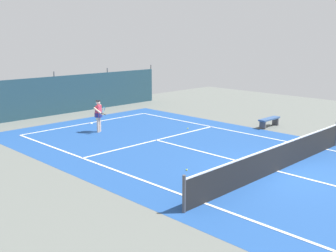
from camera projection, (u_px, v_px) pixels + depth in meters
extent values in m
plane|color=slate|center=(277.00, 171.00, 14.82)|extent=(36.00, 36.00, 0.00)
cube|color=#1E478C|center=(277.00, 171.00, 14.82)|extent=(11.02, 26.60, 0.01)
cube|color=white|center=(90.00, 123.00, 23.02)|extent=(8.22, 0.10, 0.01)
cube|color=white|center=(205.00, 203.00, 11.97)|extent=(0.10, 23.80, 0.01)
cube|color=white|center=(326.00, 149.00, 17.66)|extent=(0.10, 23.80, 0.01)
cube|color=white|center=(156.00, 140.00, 19.23)|extent=(8.22, 0.10, 0.01)
cube|color=white|center=(277.00, 171.00, 14.81)|extent=(0.10, 12.80, 0.01)
cube|color=white|center=(91.00, 123.00, 22.91)|extent=(0.10, 0.30, 0.01)
cube|color=black|center=(278.00, 159.00, 14.71)|extent=(9.92, 0.03, 0.95)
cube|color=white|center=(279.00, 146.00, 14.61)|extent=(9.92, 0.04, 0.05)
cylinder|color=#47474C|center=(184.00, 194.00, 11.23)|extent=(0.10, 0.10, 1.10)
cylinder|color=#47474C|center=(336.00, 134.00, 18.16)|extent=(0.10, 0.10, 1.10)
cube|color=#1E3D4C|center=(56.00, 96.00, 25.22)|extent=(16.22, 0.06, 2.40)
cylinder|color=#595B60|center=(55.00, 93.00, 25.22)|extent=(0.08, 0.08, 2.70)
cylinder|color=#595B60|center=(108.00, 88.00, 28.03)|extent=(0.08, 0.08, 2.70)
cylinder|color=#595B60|center=(151.00, 83.00, 30.83)|extent=(0.08, 0.08, 2.70)
cube|color=#234C1E|center=(52.00, 105.00, 25.77)|extent=(14.60, 0.70, 1.10)
cylinder|color=beige|center=(100.00, 124.00, 20.90)|extent=(0.12, 0.12, 0.82)
cylinder|color=beige|center=(98.00, 125.00, 20.71)|extent=(0.12, 0.12, 0.82)
cylinder|color=navy|center=(98.00, 115.00, 20.70)|extent=(0.40, 0.40, 0.22)
cube|color=#D1384C|center=(98.00, 111.00, 20.66)|extent=(0.41, 0.35, 0.56)
sphere|color=beige|center=(98.00, 103.00, 20.56)|extent=(0.22, 0.22, 0.22)
cylinder|color=black|center=(98.00, 101.00, 20.54)|extent=(0.23, 0.23, 0.04)
cylinder|color=beige|center=(100.00, 110.00, 20.86)|extent=(0.09, 0.09, 0.58)
cylinder|color=beige|center=(98.00, 111.00, 20.40)|extent=(0.33, 0.51, 0.41)
cylinder|color=black|center=(104.00, 114.00, 20.29)|extent=(0.16, 0.26, 0.13)
torus|color=teal|center=(103.00, 110.00, 20.25)|extent=(0.33, 0.26, 0.29)
sphere|color=#CCDB33|center=(188.00, 129.00, 21.53)|extent=(0.07, 0.07, 0.07)
sphere|color=#CCDB33|center=(96.00, 119.00, 23.95)|extent=(0.07, 0.07, 0.07)
sphere|color=#CCDB33|center=(187.00, 170.00, 14.87)|extent=(0.07, 0.07, 0.07)
cube|color=silver|center=(70.00, 94.00, 29.24)|extent=(2.21, 4.36, 0.80)
cube|color=#2D333D|center=(70.00, 85.00, 29.09)|extent=(1.71, 2.03, 0.56)
cylinder|color=black|center=(51.00, 99.00, 29.75)|extent=(0.28, 0.66, 0.64)
cylinder|color=black|center=(73.00, 97.00, 30.87)|extent=(0.28, 0.66, 0.64)
cylinder|color=black|center=(67.00, 103.00, 27.79)|extent=(0.28, 0.66, 0.64)
cylinder|color=black|center=(90.00, 101.00, 28.90)|extent=(0.28, 0.66, 0.64)
cube|color=#335184|center=(269.00, 119.00, 21.95)|extent=(1.60, 0.40, 0.08)
cube|color=#4C4C51|center=(263.00, 125.00, 21.55)|extent=(0.08, 0.36, 0.45)
cube|color=#4C4C51|center=(275.00, 121.00, 22.45)|extent=(0.08, 0.36, 0.45)
cylinder|color=#D84C38|center=(261.00, 125.00, 21.91)|extent=(0.08, 0.08, 0.24)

